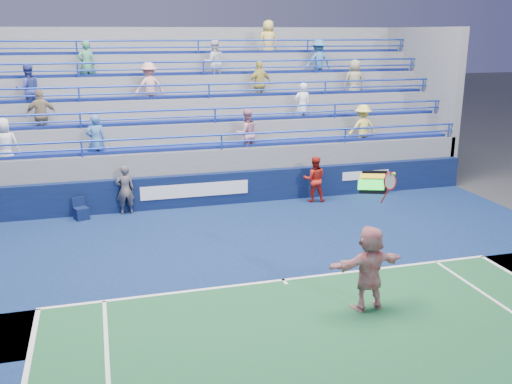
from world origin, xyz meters
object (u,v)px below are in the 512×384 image
object	(u,v)px
serve_speed_board	(369,182)
line_judge	(125,190)
ball_girl	(314,179)
tennis_player	(369,268)
judge_chair	(81,213)

from	to	relation	value
serve_speed_board	line_judge	size ratio (longest dim) A/B	0.75
serve_speed_board	ball_girl	xyz separation A→B (m)	(-2.27, -0.36, 0.36)
tennis_player	judge_chair	bearing A→B (deg)	127.15
tennis_player	serve_speed_board	bearing A→B (deg)	63.37
serve_speed_board	judge_chair	xyz separation A→B (m)	(-9.99, -0.26, -0.21)
serve_speed_board	tennis_player	size ratio (longest dim) A/B	0.41
tennis_player	ball_girl	distance (m)	7.94
line_judge	judge_chair	bearing A→B (deg)	1.49
tennis_player	line_judge	bearing A→B (deg)	119.50
judge_chair	line_judge	distance (m)	1.52
judge_chair	tennis_player	size ratio (longest dim) A/B	0.24
ball_girl	tennis_player	bearing A→B (deg)	92.58
judge_chair	ball_girl	world-z (taller)	ball_girl
tennis_player	ball_girl	world-z (taller)	tennis_player
serve_speed_board	judge_chair	size ratio (longest dim) A/B	1.73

